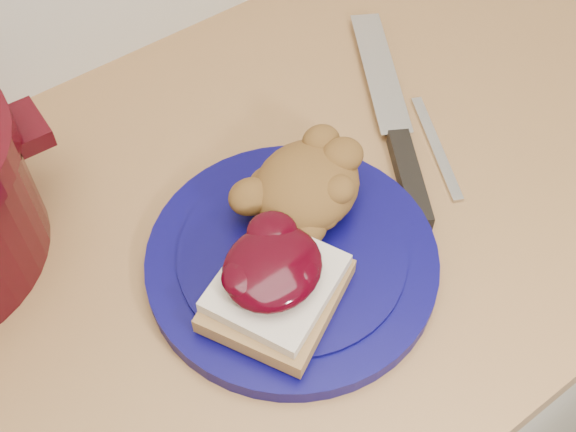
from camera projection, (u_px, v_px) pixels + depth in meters
base_cabinet at (244, 420)px, 1.08m from camera, size 4.00×0.60×0.86m
plate at (292, 260)px, 0.68m from camera, size 0.36×0.36×0.02m
sandwich at (275, 282)px, 0.62m from camera, size 0.15×0.15×0.06m
stuffing_mound at (307, 185)px, 0.69m from camera, size 0.14×0.13×0.06m
chef_knife at (401, 147)px, 0.77m from camera, size 0.19×0.30×0.02m
butter_knife at (436, 146)px, 0.78m from camera, size 0.08×0.14×0.00m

